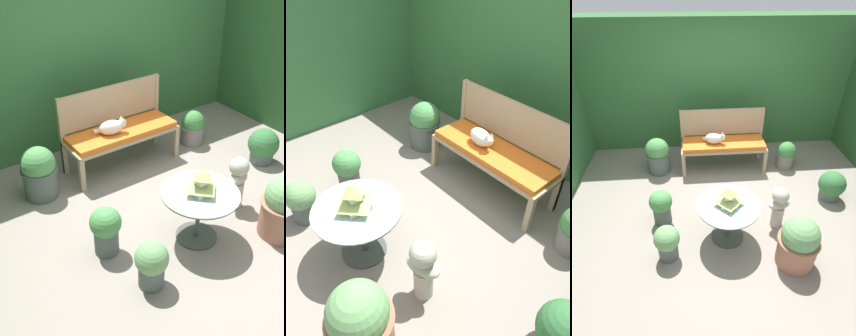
# 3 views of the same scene
# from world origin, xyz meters

# --- Properties ---
(ground) EXTENTS (30.00, 30.00, 0.00)m
(ground) POSITION_xyz_m (0.00, 0.00, 0.00)
(ground) COLOR gray
(foliage_hedge_back) EXTENTS (6.40, 0.78, 2.38)m
(foliage_hedge_back) POSITION_xyz_m (0.00, 2.29, 1.19)
(foliage_hedge_back) COLOR #336633
(foliage_hedge_back) RESTS_ON ground
(garden_bench) EXTENTS (1.49, 0.53, 0.53)m
(garden_bench) POSITION_xyz_m (0.03, 1.09, 0.46)
(garden_bench) COLOR tan
(garden_bench) RESTS_ON ground
(bench_backrest) EXTENTS (1.49, 0.06, 1.04)m
(bench_backrest) POSITION_xyz_m (0.03, 1.34, 0.74)
(bench_backrest) COLOR tan
(bench_backrest) RESTS_ON ground
(cat) EXTENTS (0.39, 0.27, 0.22)m
(cat) POSITION_xyz_m (-0.13, 1.05, 0.63)
(cat) COLOR silver
(cat) RESTS_ON garden_bench
(patio_table) EXTENTS (0.79, 0.79, 0.58)m
(patio_table) POSITION_xyz_m (-0.09, -0.56, 0.46)
(patio_table) COLOR #424742
(patio_table) RESTS_ON ground
(pagoda_birdhouse) EXTENTS (0.28, 0.28, 0.25)m
(pagoda_birdhouse) POSITION_xyz_m (-0.09, -0.56, 0.68)
(pagoda_birdhouse) COLOR #B2BCA8
(pagoda_birdhouse) RESTS_ON patio_table
(garden_bust) EXTENTS (0.35, 0.25, 0.64)m
(garden_bust) POSITION_xyz_m (0.62, -0.40, 0.37)
(garden_bust) COLOR #B7B2A3
(garden_bust) RESTS_ON ground
(potted_plant_patio_mid) EXTENTS (0.44, 0.44, 0.65)m
(potted_plant_patio_mid) POSITION_xyz_m (-1.13, 1.06, 0.33)
(potted_plant_patio_mid) COLOR #4C5651
(potted_plant_patio_mid) RESTS_ON ground
(potted_plant_hedge_corner) EXTENTS (0.50, 0.50, 0.70)m
(potted_plant_hedge_corner) POSITION_xyz_m (0.68, -1.01, 0.34)
(potted_plant_hedge_corner) COLOR #9E664C
(potted_plant_hedge_corner) RESTS_ON ground
(potted_plant_bench_left) EXTENTS (0.32, 0.32, 0.54)m
(potted_plant_bench_left) POSITION_xyz_m (-0.98, -0.20, 0.30)
(potted_plant_bench_left) COLOR #4C5651
(potted_plant_bench_left) RESTS_ON ground
(potted_plant_path_edge) EXTENTS (0.32, 0.32, 0.49)m
(potted_plant_path_edge) POSITION_xyz_m (-0.86, -0.81, 0.26)
(potted_plant_path_edge) COLOR #4C5651
(potted_plant_path_edge) RESTS_ON ground
(potted_plant_table_near) EXTENTS (0.34, 0.34, 0.51)m
(potted_plant_table_near) POSITION_xyz_m (1.18, 1.01, 0.26)
(potted_plant_table_near) COLOR slate
(potted_plant_table_near) RESTS_ON ground
(potted_plant_table_far) EXTENTS (0.41, 0.41, 0.48)m
(potted_plant_table_far) POSITION_xyz_m (1.62, 0.09, 0.24)
(potted_plant_table_far) COLOR #4C5651
(potted_plant_table_far) RESTS_ON ground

